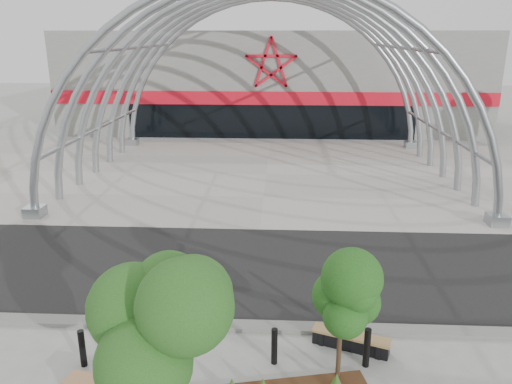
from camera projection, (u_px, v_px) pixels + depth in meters
ground at (249, 323)px, 13.99m from camera, size 140.00×140.00×0.00m
road at (255, 267)px, 17.32m from camera, size 140.00×7.00×0.02m
forecourt at (266, 174)px, 28.74m from camera, size 60.00×17.00×0.04m
kerb at (248, 326)px, 13.73m from camera, size 60.00×0.50×0.12m
arena_building at (273, 78)px, 44.62m from camera, size 34.00×15.24×8.00m
vault_canopy at (266, 175)px, 28.74m from camera, size 20.80×15.80×20.36m
street_tree_0 at (163, 322)px, 8.80m from camera, size 1.76×1.76×4.02m
street_tree_1 at (343, 289)px, 11.02m from camera, size 1.39×1.39×3.30m
bench_1 at (351, 341)px, 12.81m from camera, size 2.02×1.11×0.42m
bollard_0 at (140, 326)px, 13.11m from camera, size 0.14×0.14×0.85m
bollard_1 at (82, 348)px, 12.06m from camera, size 0.16×0.16×0.98m
bollard_2 at (274, 346)px, 12.15m from camera, size 0.15×0.15×0.96m
bollard_3 at (332, 309)px, 13.69m from camera, size 0.17×0.17×1.08m
bollard_4 at (367, 348)px, 12.04m from camera, size 0.16×0.16×1.03m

